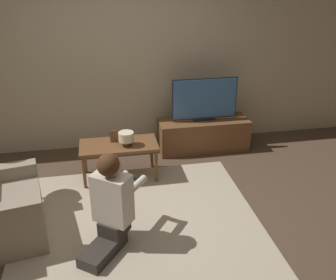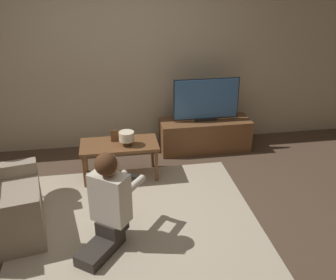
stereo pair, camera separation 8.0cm
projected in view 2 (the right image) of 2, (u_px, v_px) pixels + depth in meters
ground_plane at (137, 221)px, 3.86m from camera, size 10.00×10.00×0.00m
wall_back at (121, 55)px, 5.04m from camera, size 10.00×0.06×2.60m
rug at (137, 220)px, 3.86m from camera, size 2.44×2.15×0.02m
tv_stand at (205, 135)px, 5.30m from camera, size 1.26×0.44×0.44m
tv at (206, 99)px, 5.08m from camera, size 0.91×0.08×0.60m
coffee_table at (119, 147)px, 4.51m from camera, size 0.93×0.47×0.46m
person_kneeling at (109, 201)px, 3.35m from camera, size 0.70×0.82×0.94m
picture_frame at (115, 136)px, 4.51m from camera, size 0.11×0.01×0.15m
table_lamp at (127, 137)px, 4.40m from camera, size 0.18×0.18×0.17m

